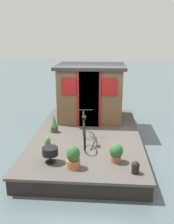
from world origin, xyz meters
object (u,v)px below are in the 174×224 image
(houseboat_cabin, at_px, (91,92))
(bicycle, at_px, (84,129))
(charcoal_grill, at_px, (50,152))
(potted_plant_thyme, at_px, (116,152))
(potted_plant_fern, at_px, (73,157))
(potted_plant_sage, at_px, (48,146))
(potted_plant_succulent, at_px, (54,124))
(mooring_bollard, at_px, (135,167))

(houseboat_cabin, bearing_deg, bicycle, 178.67)
(charcoal_grill, bearing_deg, potted_plant_thyme, -84.84)
(bicycle, relative_size, potted_plant_fern, 3.19)
(potted_plant_sage, relative_size, potted_plant_thyme, 1.02)
(potted_plant_succulent, height_order, mooring_bollard, potted_plant_succulent)
(potted_plant_fern, bearing_deg, bicycle, -4.35)
(bicycle, xyz_separation_m, potted_plant_fern, (-1.37, 0.10, -0.12))
(potted_plant_thyme, xyz_separation_m, charcoal_grill, (-0.13, 1.45, 0.02))
(charcoal_grill, xyz_separation_m, mooring_bollard, (-0.33, -1.82, -0.11))
(bicycle, relative_size, charcoal_grill, 4.51)
(bicycle, bearing_deg, potted_plant_succulent, 55.06)
(potted_plant_fern, xyz_separation_m, charcoal_grill, (0.20, 0.54, 0.01))
(bicycle, bearing_deg, potted_plant_fern, 175.65)
(potted_plant_fern, height_order, potted_plant_succulent, potted_plant_succulent)
(houseboat_cabin, bearing_deg, potted_plant_succulent, 145.09)
(houseboat_cabin, height_order, potted_plant_fern, houseboat_cabin)
(houseboat_cabin, bearing_deg, mooring_bollard, -162.26)
(bicycle, relative_size, potted_plant_thyme, 3.72)
(charcoal_grill, bearing_deg, potted_plant_succulent, 8.85)
(potted_plant_sage, distance_m, potted_plant_succulent, 1.41)
(houseboat_cabin, distance_m, potted_plant_fern, 3.48)
(mooring_bollard, bearing_deg, potted_plant_succulent, 44.47)
(houseboat_cabin, xyz_separation_m, mooring_bollard, (-3.54, -1.13, -0.78))
(bicycle, distance_m, mooring_bollard, 1.92)
(potted_plant_thyme, bearing_deg, potted_plant_succulent, 45.78)
(houseboat_cabin, relative_size, bicycle, 1.38)
(potted_plant_fern, xyz_separation_m, potted_plant_succulent, (2.01, 0.82, 0.01))
(houseboat_cabin, relative_size, charcoal_grill, 6.23)
(houseboat_cabin, bearing_deg, potted_plant_sage, 163.30)
(potted_plant_fern, bearing_deg, potted_plant_succulent, 22.17)
(potted_plant_thyme, distance_m, potted_plant_succulent, 2.41)
(houseboat_cabin, distance_m, potted_plant_thyme, 3.24)
(potted_plant_sage, relative_size, charcoal_grill, 1.24)
(potted_plant_thyme, distance_m, mooring_bollard, 0.60)
(potted_plant_fern, height_order, mooring_bollard, potted_plant_fern)
(mooring_bollard, bearing_deg, bicycle, 38.22)
(houseboat_cabin, bearing_deg, charcoal_grill, 167.87)
(bicycle, bearing_deg, mooring_bollard, -141.78)
(potted_plant_sage, bearing_deg, potted_plant_thyme, -99.94)
(potted_plant_thyme, relative_size, mooring_bollard, 1.64)
(houseboat_cabin, relative_size, potted_plant_succulent, 4.24)
(bicycle, distance_m, potted_plant_thyme, 1.32)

